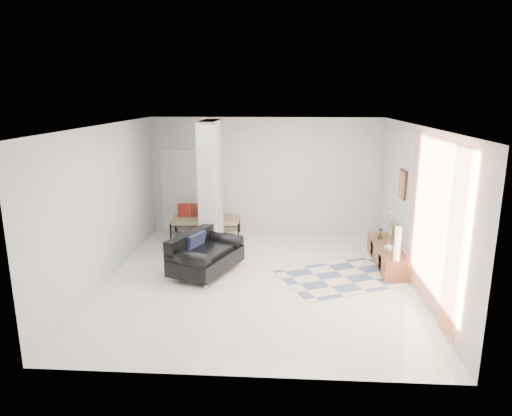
{
  "coord_description": "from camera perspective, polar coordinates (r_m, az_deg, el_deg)",
  "views": [
    {
      "loc": [
        0.46,
        -7.83,
        3.3
      ],
      "look_at": [
        -0.08,
        0.6,
        1.21
      ],
      "focal_mm": 32.0,
      "sensor_mm": 36.0,
      "label": 1
    }
  ],
  "objects": [
    {
      "name": "ceiling",
      "position": [
        7.86,
        0.27,
        10.27
      ],
      "size": [
        6.0,
        6.0,
        0.0
      ],
      "primitive_type": "plane",
      "rotation": [
        3.14,
        0.0,
        0.0
      ],
      "color": "white",
      "rests_on": "wall_back"
    },
    {
      "name": "cylinder_lamp",
      "position": [
        8.57,
        17.26,
        -4.31
      ],
      "size": [
        0.11,
        0.11,
        0.62
      ],
      "primitive_type": "cylinder",
      "color": "silver",
      "rests_on": "media_console"
    },
    {
      "name": "wall_art",
      "position": [
        9.17,
        17.87,
        2.87
      ],
      "size": [
        0.04,
        0.45,
        0.55
      ],
      "primitive_type": "cube",
      "color": "#35180E",
      "rests_on": "wall_right"
    },
    {
      "name": "wall_right",
      "position": [
        8.38,
        19.39,
        -0.0
      ],
      "size": [
        0.0,
        6.0,
        6.0
      ],
      "primitive_type": "plane",
      "rotation": [
        1.57,
        0.0,
        -1.57
      ],
      "color": "silver",
      "rests_on": "ground"
    },
    {
      "name": "loveseat",
      "position": [
        8.77,
        -6.57,
        -5.77
      ],
      "size": [
        1.37,
        1.71,
        0.76
      ],
      "rotation": [
        0.0,
        0.0,
        -0.39
      ],
      "color": "silver",
      "rests_on": "floor"
    },
    {
      "name": "curtain",
      "position": [
        7.27,
        21.19,
        -1.79
      ],
      "size": [
        0.0,
        2.55,
        2.55
      ],
      "primitive_type": "plane",
      "rotation": [
        1.57,
        0.0,
        1.57
      ],
      "color": "orange",
      "rests_on": "wall_right"
    },
    {
      "name": "media_console",
      "position": [
        9.49,
        16.04,
        -5.68
      ],
      "size": [
        0.45,
        1.88,
        0.8
      ],
      "color": "brown",
      "rests_on": "floor"
    },
    {
      "name": "area_rug",
      "position": [
        8.75,
        10.96,
        -8.46
      ],
      "size": [
        2.68,
        2.31,
        0.01
      ],
      "primitive_type": "cube",
      "rotation": [
        0.0,
        0.0,
        0.43
      ],
      "color": "beige",
      "rests_on": "floor"
    },
    {
      "name": "wall_back",
      "position": [
        11.01,
        1.19,
        3.98
      ],
      "size": [
        6.0,
        0.0,
        6.0
      ],
      "primitive_type": "plane",
      "rotation": [
        1.57,
        0.0,
        0.0
      ],
      "color": "silver",
      "rests_on": "ground"
    },
    {
      "name": "vase",
      "position": [
        9.11,
        16.25,
        -4.65
      ],
      "size": [
        0.18,
        0.18,
        0.18
      ],
      "primitive_type": "imported",
      "rotation": [
        0.0,
        0.0,
        0.08
      ],
      "color": "silver",
      "rests_on": "media_console"
    },
    {
      "name": "partition_column",
      "position": [
        9.75,
        -5.65,
        2.61
      ],
      "size": [
        0.35,
        1.2,
        2.8
      ],
      "primitive_type": "cube",
      "color": "#A0A5A7",
      "rests_on": "floor"
    },
    {
      "name": "daybed",
      "position": [
        11.01,
        -6.43,
        -1.32
      ],
      "size": [
        1.65,
        0.77,
        0.77
      ],
      "rotation": [
        0.0,
        0.0,
        0.06
      ],
      "color": "black",
      "rests_on": "floor"
    },
    {
      "name": "floor",
      "position": [
        8.51,
        0.25,
        -8.9
      ],
      "size": [
        6.0,
        6.0,
        0.0
      ],
      "primitive_type": "plane",
      "color": "white",
      "rests_on": "ground"
    },
    {
      "name": "wall_left",
      "position": [
        8.67,
        -18.19,
        0.56
      ],
      "size": [
        0.0,
        6.0,
        6.0
      ],
      "primitive_type": "plane",
      "rotation": [
        1.57,
        0.0,
        1.57
      ],
      "color": "silver",
      "rests_on": "ground"
    },
    {
      "name": "bronze_figurine",
      "position": [
        9.81,
        15.32,
        -3.09
      ],
      "size": [
        0.12,
        0.12,
        0.23
      ],
      "primitive_type": null,
      "rotation": [
        0.0,
        0.0,
        -0.04
      ],
      "color": "#322216",
      "rests_on": "media_console"
    },
    {
      "name": "hallway_door",
      "position": [
        11.32,
        -9.51,
        2.11
      ],
      "size": [
        0.85,
        0.06,
        2.04
      ],
      "primitive_type": "cube",
      "color": "silver",
      "rests_on": "floor"
    },
    {
      "name": "wall_front",
      "position": [
        5.21,
        -1.72,
        -7.49
      ],
      "size": [
        6.0,
        0.0,
        6.0
      ],
      "primitive_type": "plane",
      "rotation": [
        -1.57,
        0.0,
        0.0
      ],
      "color": "silver",
      "rests_on": "ground"
    }
  ]
}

